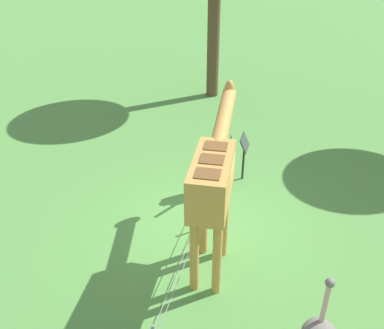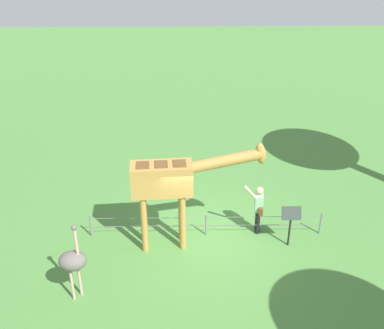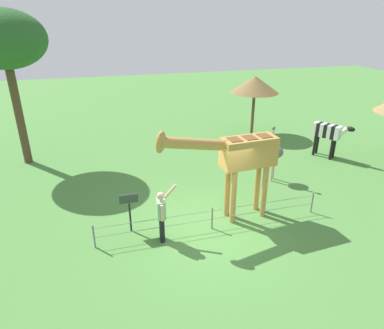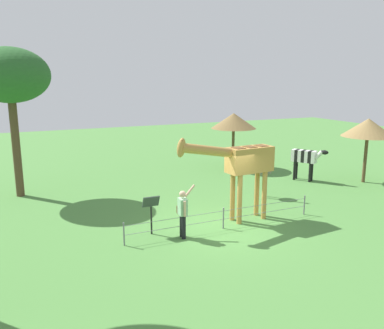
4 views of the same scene
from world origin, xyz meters
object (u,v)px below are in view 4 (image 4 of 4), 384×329
object	(u,v)px
ostrich	(264,171)
tree_east	(10,77)
zebra	(305,158)
shade_hut_near	(234,121)
giraffe	(242,163)
shade_hut_far	(368,128)
info_sign	(151,207)
visitor	(183,211)

from	to	relation	value
ostrich	tree_east	distance (m)	11.42
zebra	shade_hut_near	size ratio (longest dim) A/B	0.54
giraffe	ostrich	bearing A→B (deg)	-138.66
shade_hut_far	zebra	bearing A→B (deg)	-30.82
giraffe	tree_east	world-z (taller)	tree_east
shade_hut_near	tree_east	world-z (taller)	tree_east
giraffe	tree_east	distance (m)	10.32
giraffe	shade_hut_far	size ratio (longest dim) A/B	1.20
giraffe	info_sign	world-z (taller)	giraffe
shade_hut_far	info_sign	size ratio (longest dim) A/B	2.41
shade_hut_far	tree_east	size ratio (longest dim) A/B	0.50
visitor	shade_hut_far	size ratio (longest dim) A/B	0.54
shade_hut_near	info_sign	world-z (taller)	shade_hut_near
giraffe	info_sign	bearing A→B (deg)	-2.10
visitor	tree_east	bearing A→B (deg)	-57.35
giraffe	visitor	size ratio (longest dim) A/B	2.21
ostrich	shade_hut_near	bearing A→B (deg)	-106.69
giraffe	shade_hut_near	xyz separation A→B (m)	(-4.11, -7.68, 0.57)
giraffe	info_sign	xyz separation A→B (m)	(3.38, -0.12, -1.19)
shade_hut_far	info_sign	xyz separation A→B (m)	(11.83, 2.09, -1.77)
ostrich	tree_east	world-z (taller)	tree_east
visitor	zebra	size ratio (longest dim) A/B	1.01
visitor	tree_east	size ratio (longest dim) A/B	0.27
giraffe	zebra	distance (m)	7.09
giraffe	shade_hut_near	world-z (taller)	giraffe
shade_hut_far	tree_east	bearing A→B (deg)	-16.08
shade_hut_far	tree_east	world-z (taller)	tree_east
info_sign	ostrich	bearing A→B (deg)	-160.78
zebra	tree_east	xyz separation A→B (m)	(13.19, -3.04, 3.99)
ostrich	shade_hut_near	world-z (taller)	shade_hut_near
visitor	info_sign	xyz separation A→B (m)	(0.84, -0.69, 0.05)
shade_hut_near	tree_east	size ratio (longest dim) A/B	0.50
tree_east	info_sign	bearing A→B (deg)	120.17
giraffe	shade_hut_near	bearing A→B (deg)	-118.14
visitor	info_sign	world-z (taller)	visitor
giraffe	shade_hut_far	distance (m)	8.76
shade_hut_near	shade_hut_far	world-z (taller)	shade_hut_far
visitor	tree_east	distance (m)	9.66
giraffe	ostrich	world-z (taller)	giraffe
zebra	shade_hut_far	bearing A→B (deg)	149.18
tree_east	visitor	bearing A→B (deg)	122.65
giraffe	ostrich	distance (m)	3.41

